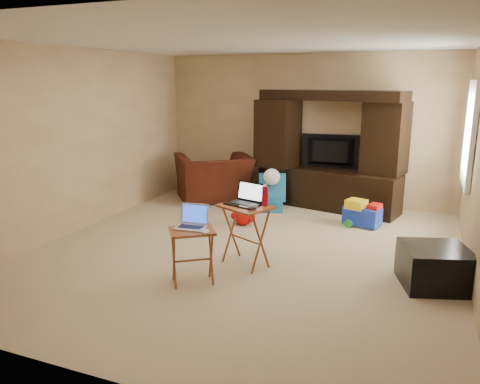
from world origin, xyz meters
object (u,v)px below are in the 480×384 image
at_px(tray_table_left, 193,257).
at_px(water_bottle, 265,196).
at_px(plush_toy, 243,211).
at_px(child_rocker, 269,192).
at_px(laptop_left, 190,217).
at_px(push_toy, 362,213).
at_px(tray_table_right, 246,235).
at_px(ottoman, 435,267).
at_px(entertainment_center, 329,150).
at_px(laptop_right, 243,194).
at_px(television, 330,152).
at_px(mouse_left, 205,232).
at_px(mouse_right, 253,207).
at_px(recliner, 214,178).

height_order(tray_table_left, water_bottle, water_bottle).
bearing_deg(water_bottle, plush_toy, 120.64).
height_order(child_rocker, laptop_left, laptop_left).
relative_size(push_toy, tray_table_right, 0.74).
relative_size(push_toy, laptop_left, 1.72).
bearing_deg(ottoman, tray_table_left, -159.43).
relative_size(entertainment_center, water_bottle, 10.80).
bearing_deg(ottoman, laptop_right, -174.81).
distance_m(television, child_rocker, 1.22).
bearing_deg(push_toy, child_rocker, -174.32).
relative_size(tray_table_right, water_bottle, 3.25).
distance_m(laptop_left, mouse_left, 0.26).
relative_size(ottoman, mouse_right, 4.49).
bearing_deg(child_rocker, laptop_left, -105.78).
height_order(television, recliner, television).
distance_m(tray_table_right, laptop_left, 0.81).
bearing_deg(laptop_left, ottoman, 13.86).
relative_size(ottoman, tray_table_left, 1.10).
distance_m(recliner, water_bottle, 3.12).
xyz_separation_m(child_rocker, ottoman, (2.50, -2.11, -0.09)).
height_order(plush_toy, mouse_right, mouse_right).
height_order(television, push_toy, television).
bearing_deg(recliner, mouse_right, 84.53).
bearing_deg(mouse_right, recliner, 122.77).
relative_size(television, mouse_right, 6.80).
bearing_deg(laptop_right, ottoman, 21.32).
relative_size(entertainment_center, recliner, 1.91).
bearing_deg(television, recliner, 5.40).
xyz_separation_m(entertainment_center, recliner, (-1.96, -0.24, -0.56)).
xyz_separation_m(child_rocker, water_bottle, (0.70, -2.23, 0.52)).
relative_size(plush_toy, water_bottle, 1.98).
bearing_deg(laptop_left, child_rocker, 86.93).
bearing_deg(television, water_bottle, 82.50).
relative_size(laptop_left, water_bottle, 1.41).
height_order(recliner, tray_table_right, recliner).
xyz_separation_m(recliner, plush_toy, (1.03, -1.19, -0.18)).
bearing_deg(tray_table_right, child_rocker, 127.11).
bearing_deg(water_bottle, child_rocker, 107.35).
height_order(mouse_left, mouse_right, mouse_right).
relative_size(tray_table_right, mouse_right, 4.92).
relative_size(entertainment_center, mouse_left, 19.78).
bearing_deg(push_toy, laptop_right, -101.11).
height_order(entertainment_center, laptop_right, entertainment_center).
bearing_deg(mouse_right, water_bottle, 70.71).
height_order(television, mouse_left, television).
distance_m(recliner, child_rocker, 1.15).
distance_m(laptop_left, mouse_right, 0.71).
xyz_separation_m(tray_table_right, laptop_right, (-0.04, 0.02, 0.47)).
bearing_deg(recliner, entertainment_center, 148.77).
height_order(laptop_left, mouse_right, laptop_left).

